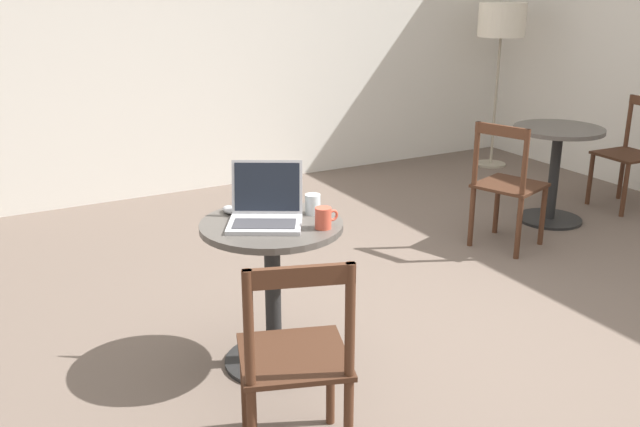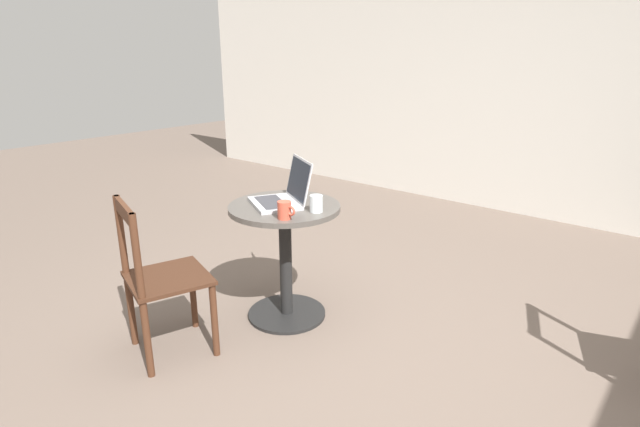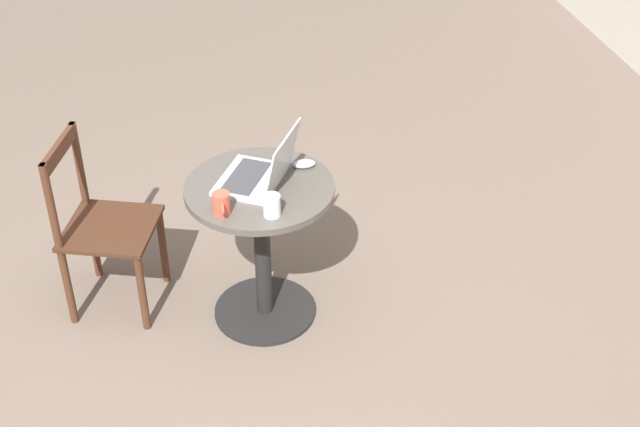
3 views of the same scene
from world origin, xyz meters
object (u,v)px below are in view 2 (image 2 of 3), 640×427
Objects in this scene: cafe_table_near at (285,242)px; drinking_glass at (316,204)px; chair_near_front at (160,279)px; mouse at (295,191)px; laptop at (283,195)px; mug at (285,210)px.

cafe_table_near is 0.35m from drinking_glass.
cafe_table_near is 7.62× the size of drinking_glass.
chair_near_front is 8.56× the size of mouse.
laptop reaches higher than chair_near_front.
laptop is (0.21, 0.71, 0.33)m from chair_near_front.
cafe_table_near is at bearing 71.39° from chair_near_front.
laptop is at bearing -66.24° from mouse.
chair_near_front is 0.74m from mug.
mouse is at bearing 125.77° from mug.
cafe_table_near is at bearing 133.83° from mug.
mouse is (0.12, 0.91, 0.30)m from chair_near_front.
mug is (0.40, 0.52, 0.33)m from chair_near_front.
chair_near_front is at bearing -122.41° from drinking_glass.
mug is at bearing -44.26° from laptop.
drinking_glass is (0.22, 0.02, 0.27)m from cafe_table_near.
cafe_table_near is 0.37m from mug.
drinking_glass is at bearing 57.59° from chair_near_front.
chair_near_front is (-0.23, -0.70, -0.06)m from cafe_table_near.
mug is at bearing -46.17° from cafe_table_near.
cafe_table_near is 0.34m from mouse.
laptop reaches higher than mouse.
laptop is 0.24m from drinking_glass.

